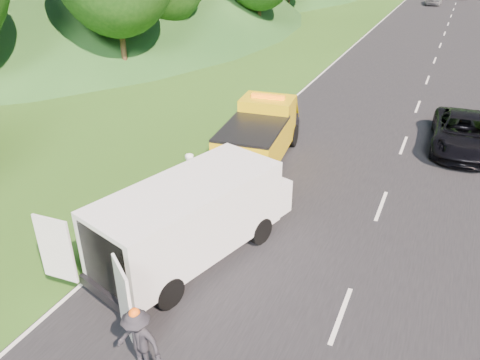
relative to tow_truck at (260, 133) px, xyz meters
The scene contains 9 objects.
ground 6.34m from the tow_truck, 66.71° to the right, with size 320.00×320.00×0.00m, color #38661E.
road_surface 34.75m from the tow_truck, 80.96° to the left, with size 14.00×200.00×0.02m, color black.
tow_truck is the anchor object (origin of this frame).
white_van 7.09m from the tow_truck, 83.47° to the right, with size 4.96×7.72×2.54m.
woman 4.33m from the tow_truck, 104.37° to the right, with size 0.66×0.48×1.81m, color white.
child 7.06m from the tow_truck, 90.11° to the right, with size 0.54×0.42×1.11m, color tan.
suitcase 6.65m from the tow_truck, 110.61° to the right, with size 0.38×0.21×0.62m, color brown.
passing_suv 9.35m from the tow_truck, 32.16° to the left, with size 2.59×5.63×1.56m, color black.
dist_car_a 56.19m from the tow_truck, 87.27° to the left, with size 1.90×4.73×1.61m, color #56565C.
Camera 1 is at (4.38, -11.28, 8.73)m, focal length 35.00 mm.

